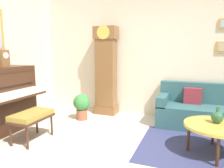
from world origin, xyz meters
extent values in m
cube|color=beige|center=(0.00, 0.00, -0.05)|extent=(6.40, 6.00, 0.10)
cube|color=beige|center=(0.00, 2.40, 1.40)|extent=(5.30, 0.10, 2.80)
cube|color=#B28E3D|center=(1.55, 2.33, 1.55)|extent=(0.26, 0.03, 0.22)
cube|color=tan|center=(1.55, 2.32, 1.55)|extent=(0.20, 0.01, 0.16)
cube|color=navy|center=(1.32, 0.84, 0.00)|extent=(2.10, 1.50, 0.01)
cube|color=#3D2316|center=(-1.82, 0.26, 0.68)|extent=(0.28, 1.38, 0.04)
cube|color=white|center=(-1.82, 0.26, 0.74)|extent=(0.26, 1.32, 0.08)
cube|color=#3D2316|center=(-1.93, 0.26, 0.98)|extent=(0.03, 1.20, 0.20)
cube|color=#3D2316|center=(-1.43, 0.23, 0.38)|extent=(0.42, 0.70, 0.04)
cube|color=olive|center=(-1.43, 0.23, 0.44)|extent=(0.40, 0.68, 0.08)
cylinder|color=#3D2316|center=(-1.27, -0.07, 0.18)|extent=(0.04, 0.04, 0.36)
cylinder|color=#3D2316|center=(-1.27, 0.53, 0.18)|extent=(0.04, 0.04, 0.36)
cylinder|color=#3D2316|center=(-1.59, -0.07, 0.18)|extent=(0.04, 0.04, 0.36)
cylinder|color=#3D2316|center=(-1.59, 0.53, 0.18)|extent=(0.04, 0.04, 0.36)
cube|color=brown|center=(-0.89, 2.13, 0.09)|extent=(0.52, 0.34, 0.18)
cube|color=brown|center=(-0.89, 2.13, 0.89)|extent=(0.44, 0.28, 1.78)
cube|color=brown|center=(-0.89, 2.13, 1.88)|extent=(0.52, 0.32, 0.28)
cylinder|color=gold|center=(-0.89, 1.98, 1.88)|extent=(0.30, 0.02, 0.30)
cylinder|color=gold|center=(-0.89, 2.08, 0.95)|extent=(0.03, 0.03, 0.70)
cube|color=#2D565B|center=(1.33, 1.90, 0.21)|extent=(1.90, 0.80, 0.42)
cube|color=#2D565B|center=(1.33, 2.20, 0.62)|extent=(1.90, 0.20, 0.44)
cube|color=#2D565B|center=(0.47, 1.90, 0.50)|extent=(0.18, 0.80, 0.20)
cube|color=maroon|center=(1.03, 2.04, 0.58)|extent=(0.34, 0.12, 0.32)
cylinder|color=gold|center=(1.36, 0.75, 0.43)|extent=(0.88, 0.88, 0.04)
torus|color=#3D2316|center=(1.36, 0.75, 0.43)|extent=(0.88, 0.88, 0.04)
cylinder|color=#3D2316|center=(1.36, 1.11, 0.20)|extent=(0.04, 0.04, 0.41)
cylinder|color=#3D2316|center=(1.36, 0.39, 0.20)|extent=(0.04, 0.04, 0.41)
cylinder|color=#3D2316|center=(1.00, 0.75, 0.20)|extent=(0.04, 0.04, 0.41)
cube|color=brown|center=(-2.23, 0.50, 1.34)|extent=(0.12, 0.18, 0.30)
cylinder|color=white|center=(-2.17, 0.50, 1.39)|extent=(0.01, 0.11, 0.11)
cone|color=brown|center=(-2.23, 0.50, 1.53)|extent=(0.10, 0.10, 0.08)
cylinder|color=#234C33|center=(1.37, 0.83, 0.45)|extent=(0.09, 0.09, 0.01)
sphere|color=#285638|center=(1.37, 0.83, 0.53)|extent=(0.17, 0.17, 0.17)
cylinder|color=#285638|center=(1.37, 0.83, 0.65)|extent=(0.04, 0.04, 0.08)
cylinder|color=#935138|center=(-1.21, 1.51, 0.11)|extent=(0.24, 0.24, 0.22)
sphere|color=#387F3D|center=(-1.21, 1.51, 0.38)|extent=(0.36, 0.36, 0.36)
camera|label=1|loc=(1.01, -2.49, 1.46)|focal=34.57mm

